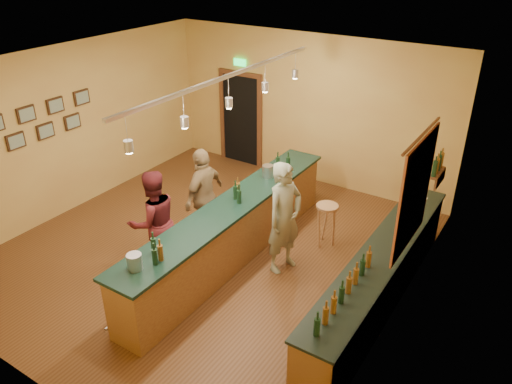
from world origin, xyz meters
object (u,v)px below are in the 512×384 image
Objects in this scene: tasting_bar at (232,228)px; customer_b at (204,195)px; back_counter at (379,278)px; bar_stool at (327,212)px; customer_a at (154,222)px; bartender at (284,218)px.

customer_b is (-0.78, 0.28, 0.27)m from tasting_bar.
back_counter is 2.61× the size of customer_b.
bar_stool is at bearing 113.87° from customer_b.
customer_a is (-0.90, -0.87, 0.26)m from tasting_bar.
bar_stool is (-1.36, 1.07, 0.16)m from back_counter.
back_counter is at bearing -78.08° from bartender.
tasting_bar reaches higher than back_counter.
bar_stool is at bearing -1.39° from bartender.
back_counter is 2.42× the size of bartender.
back_counter is at bearing 4.17° from tasting_bar.
customer_b is at bearing -162.28° from customer_a.
customer_b reaches higher than bar_stool.
customer_a reaches higher than tasting_bar.
back_counter is 0.89× the size of tasting_bar.
bartender is 1.08m from bar_stool.
customer_b is at bearing 103.71° from bartender.
bar_stool is (0.28, 1.00, -0.29)m from bartender.
customer_b is at bearing -152.98° from bar_stool.
back_counter is 1.70m from bartender.
customer_b is at bearing 160.60° from tasting_bar.
bar_stool is (1.91, 0.98, -0.22)m from customer_b.
tasting_bar is 2.92× the size of customer_b.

